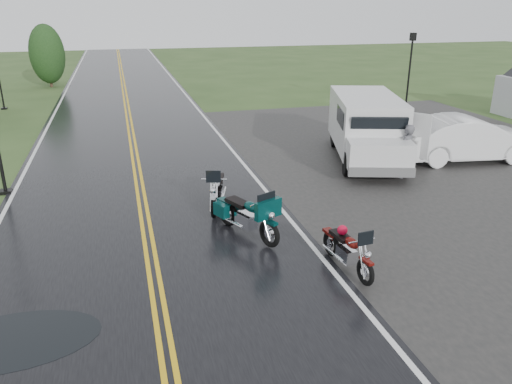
# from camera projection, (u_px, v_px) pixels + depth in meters

# --- Properties ---
(ground) EXTENTS (120.00, 120.00, 0.00)m
(ground) POSITION_uv_depth(u_px,v_px,m) (155.00, 280.00, 10.67)
(ground) COLOR #2D471E
(ground) RESTS_ON ground
(road) EXTENTS (8.00, 100.00, 0.04)m
(road) POSITION_uv_depth(u_px,v_px,m) (134.00, 153.00, 19.68)
(road) COLOR black
(road) RESTS_ON ground
(parking_pad) EXTENTS (14.00, 24.00, 0.03)m
(parking_pad) POSITION_uv_depth(u_px,v_px,m) (454.00, 168.00, 17.89)
(parking_pad) COLOR black
(parking_pad) RESTS_ON ground
(motorcycle_red) EXTENTS (0.92, 2.02, 1.16)m
(motorcycle_red) POSITION_uv_depth(u_px,v_px,m) (366.00, 262.00, 10.19)
(motorcycle_red) COLOR #550D09
(motorcycle_red) RESTS_ON ground
(motorcycle_teal) EXTENTS (1.71, 2.44, 1.36)m
(motorcycle_teal) POSITION_uv_depth(u_px,v_px,m) (270.00, 223.00, 11.76)
(motorcycle_teal) COLOR #043131
(motorcycle_teal) RESTS_ON ground
(motorcycle_silver) EXTENTS (1.41, 2.33, 1.30)m
(motorcycle_silver) POSITION_uv_depth(u_px,v_px,m) (214.00, 197.00, 13.43)
(motorcycle_silver) COLOR #A2A7AA
(motorcycle_silver) RESTS_ON ground
(van_white) EXTENTS (4.01, 6.54, 2.41)m
(van_white) POSITION_uv_depth(u_px,v_px,m) (349.00, 142.00, 16.65)
(van_white) COLOR silver
(van_white) RESTS_ON ground
(person_at_van) EXTENTS (0.79, 0.70, 1.81)m
(person_at_van) POSITION_uv_depth(u_px,v_px,m) (406.00, 152.00, 16.59)
(person_at_van) COLOR #4F4F55
(person_at_van) RESTS_ON ground
(sedan_white) EXTENTS (5.22, 2.39, 1.66)m
(sedan_white) POSITION_uv_depth(u_px,v_px,m) (468.00, 139.00, 18.46)
(sedan_white) COLOR silver
(sedan_white) RESTS_ON ground
(lamp_post_far_right) EXTENTS (0.36, 0.36, 4.19)m
(lamp_post_far_right) POSITION_uv_depth(u_px,v_px,m) (409.00, 73.00, 26.51)
(lamp_post_far_right) COLOR black
(lamp_post_far_right) RESTS_ON ground
(tree_left_far) EXTENTS (2.39, 2.39, 3.67)m
(tree_left_far) POSITION_uv_depth(u_px,v_px,m) (48.00, 60.00, 34.86)
(tree_left_far) COLOR #1E3D19
(tree_left_far) RESTS_ON ground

